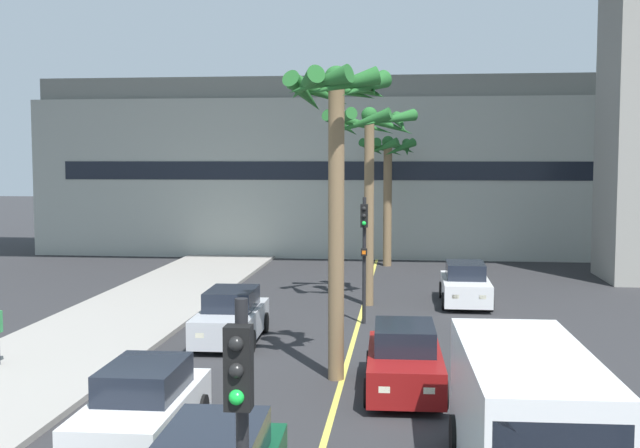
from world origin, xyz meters
TOP-DOWN VIEW (x-y plane):
  - lane_stripe_center at (0.00, 24.00)m, footprint 0.14×56.00m
  - pier_building_backdrop at (0.00, 46.58)m, footprint 38.77×8.04m
  - car_queue_front at (1.53, 18.30)m, footprint 1.91×4.14m
  - car_queue_second at (-3.64, 22.88)m, footprint 1.91×4.14m
  - car_queue_third at (-3.41, 14.18)m, footprint 1.88×4.12m
  - car_queue_fourth at (3.78, 29.82)m, footprint 1.86×4.11m
  - delivery_van at (3.50, 12.74)m, footprint 2.26×5.30m
  - traffic_light_median_far at (0.18, 25.79)m, footprint 0.24×0.37m
  - palm_tree_near_median at (0.61, 40.19)m, footprint 3.03×3.04m
  - palm_tree_mid_median at (-0.14, 19.12)m, footprint 2.71×2.69m
  - palm_tree_far_median at (0.19, 29.19)m, footprint 3.53×3.60m

SIDE VIEW (x-z plane):
  - lane_stripe_center at x=0.00m, z-range 0.00..0.01m
  - car_queue_front at x=1.53m, z-range -0.06..1.50m
  - car_queue_second at x=-3.64m, z-range -0.06..1.50m
  - car_queue_third at x=-3.41m, z-range -0.06..1.50m
  - car_queue_fourth at x=3.78m, z-range -0.06..1.50m
  - delivery_van at x=3.50m, z-range 0.11..2.47m
  - traffic_light_median_far at x=0.18m, z-range 0.61..4.81m
  - pier_building_backdrop at x=0.00m, z-range -0.06..9.89m
  - palm_tree_near_median at x=0.61m, z-range 1.85..8.46m
  - palm_tree_far_median at x=0.19m, z-range 2.38..9.73m
  - palm_tree_mid_median at x=-0.14m, z-range 2.38..10.07m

